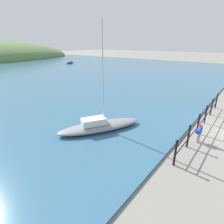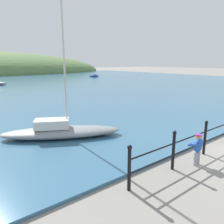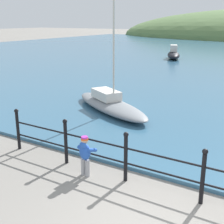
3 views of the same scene
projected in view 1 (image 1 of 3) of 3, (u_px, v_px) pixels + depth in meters
name	position (u px, v px, depth m)	size (l,w,h in m)	color
water	(2.00, 74.00, 28.67)	(80.00, 60.00, 0.10)	#386684
iron_railing	(202.00, 118.00, 10.32)	(8.96, 0.12, 1.21)	black
child_in_coat	(199.00, 132.00, 8.84)	(0.40, 0.39, 1.00)	#99999E
boat_twin_mast	(99.00, 125.00, 10.03)	(4.87, 3.46, 5.73)	gray
boat_green_fishing	(70.00, 62.00, 43.01)	(2.64, 0.89, 2.44)	#1E4793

